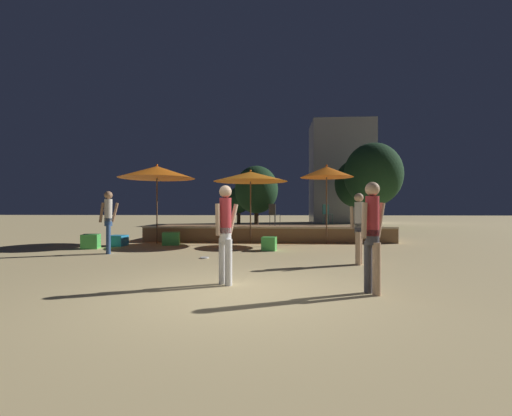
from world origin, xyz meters
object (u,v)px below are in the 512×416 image
patio_umbrella_1 (251,177)px  person_0 (225,230)px  cube_seat_3 (118,241)px  bistro_chair_1 (327,212)px  patio_umbrella_0 (157,172)px  bistro_chair_0 (224,212)px  background_tree_1 (239,200)px  cube_seat_0 (171,238)px  background_tree_3 (373,174)px  cube_seat_1 (91,241)px  person_2 (108,219)px  cube_seat_2 (269,244)px  person_1 (359,226)px  frisbee_disc (204,258)px  background_tree_2 (256,190)px  person_3 (372,232)px  bistro_chair_2 (274,213)px  background_tree_0 (357,184)px  patio_umbrella_2 (327,172)px

patio_umbrella_1 → person_0: patio_umbrella_1 is taller
cube_seat_3 → bistro_chair_1: size_ratio=0.65×
bistro_chair_1 → patio_umbrella_0: bearing=174.4°
bistro_chair_0 → background_tree_1: size_ratio=0.30×
cube_seat_0 → background_tree_3: background_tree_3 is taller
cube_seat_1 → person_2: (1.24, -1.23, 0.81)m
cube_seat_1 → cube_seat_2: (6.04, -0.15, -0.02)m
person_1 → bistro_chair_1: (0.32, 7.62, 0.24)m
person_2 → patio_umbrella_0: bearing=145.0°
frisbee_disc → person_2: bearing=166.2°
background_tree_2 → background_tree_1: bearing=108.2°
person_3 → bistro_chair_2: size_ratio=1.98×
frisbee_disc → background_tree_1: background_tree_1 is taller
cube_seat_0 → person_1: person_1 is taller
person_2 → frisbee_disc: size_ratio=8.04×
cube_seat_2 → bistro_chair_1: bistro_chair_1 is taller
patio_umbrella_1 → background_tree_3: bearing=52.7°
cube_seat_0 → background_tree_1: size_ratio=0.24×
person_0 → bistro_chair_1: (3.22, 9.98, 0.21)m
cube_seat_1 → bistro_chair_2: bistro_chair_2 is taller
person_0 → cube_seat_0: bearing=-22.8°
patio_umbrella_1 → background_tree_0: bearing=62.0°
cube_seat_2 → person_1: 3.53m
cube_seat_2 → background_tree_0: background_tree_0 is taller
background_tree_0 → cube_seat_2: bearing=-112.2°
frisbee_disc → background_tree_2: background_tree_2 is taller
patio_umbrella_2 → person_0: size_ratio=1.71×
person_0 → background_tree_1: background_tree_1 is taller
patio_umbrella_1 → bistro_chair_2: patio_umbrella_1 is taller
patio_umbrella_1 → bistro_chair_0: size_ratio=3.19×
patio_umbrella_0 → frisbee_disc: size_ratio=13.17×
patio_umbrella_2 → bistro_chair_0: bearing=153.2°
person_3 → cube_seat_0: bearing=-173.8°
patio_umbrella_1 → frisbee_disc: size_ratio=12.30×
cube_seat_0 → cube_seat_2: 3.98m
cube_seat_0 → cube_seat_2: (3.69, -1.48, -0.02)m
cube_seat_1 → person_1: size_ratio=0.37×
person_2 → person_3: size_ratio=1.05×
patio_umbrella_1 → cube_seat_3: 5.43m
cube_seat_1 → background_tree_3: size_ratio=0.11×
cube_seat_0 → background_tree_0: background_tree_0 is taller
cube_seat_2 → frisbee_disc: cube_seat_2 is taller
background_tree_2 → background_tree_3: background_tree_3 is taller
bistro_chair_2 → bistro_chair_1: bearing=-101.4°
background_tree_3 → patio_umbrella_0: bearing=-137.9°
patio_umbrella_2 → bistro_chair_2: (-2.03, 0.93, -1.56)m
person_2 → cube_seat_2: bearing=75.6°
patio_umbrella_0 → patio_umbrella_1: patio_umbrella_0 is taller
person_3 → background_tree_1: size_ratio=0.59×
background_tree_2 → bistro_chair_0: bearing=-99.5°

